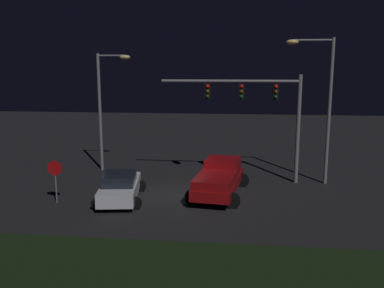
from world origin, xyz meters
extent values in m
plane|color=black|center=(0.00, 0.00, 0.00)|extent=(80.00, 80.00, 0.00)
cube|color=black|center=(0.00, -9.84, 0.05)|extent=(25.12, 6.77, 0.10)
cube|color=maroon|center=(2.06, 0.03, 0.68)|extent=(2.73, 5.63, 0.55)
cube|color=maroon|center=(2.22, 1.21, 1.38)|extent=(2.09, 2.14, 0.85)
cube|color=black|center=(2.22, 1.21, 1.50)|extent=(1.95, 1.75, 0.51)
cube|color=maroon|center=(1.91, -1.04, 1.18)|extent=(2.32, 3.26, 0.45)
cylinder|color=black|center=(1.31, 2.10, 0.40)|extent=(0.80, 0.22, 0.80)
cylinder|color=black|center=(3.35, 1.81, 0.40)|extent=(0.80, 0.22, 0.80)
cylinder|color=black|center=(0.77, -1.75, 0.40)|extent=(0.80, 0.22, 0.80)
cylinder|color=black|center=(2.81, -2.04, 0.40)|extent=(0.80, 0.22, 0.80)
cube|color=silver|center=(-3.08, -1.35, 0.61)|extent=(2.43, 4.62, 0.70)
cube|color=black|center=(-3.04, -1.60, 1.23)|extent=(1.88, 2.21, 0.55)
cylinder|color=black|center=(-4.21, -0.01, 0.32)|extent=(0.64, 0.22, 0.64)
cylinder|color=black|center=(-2.39, 0.26, 0.32)|extent=(0.64, 0.22, 0.64)
cylinder|color=black|center=(-3.77, -2.97, 0.32)|extent=(0.64, 0.22, 0.64)
cylinder|color=black|center=(-1.95, -2.70, 0.32)|extent=(0.64, 0.22, 0.64)
cylinder|color=slate|center=(6.60, 3.11, 3.25)|extent=(0.24, 0.24, 6.50)
cylinder|color=slate|center=(2.50, 3.11, 6.10)|extent=(8.20, 0.18, 0.18)
cube|color=black|center=(5.20, 3.11, 5.50)|extent=(0.32, 0.44, 0.95)
sphere|color=red|center=(5.20, 2.88, 5.80)|extent=(0.22, 0.22, 0.22)
sphere|color=#59380A|center=(5.20, 2.88, 5.50)|extent=(0.22, 0.22, 0.22)
sphere|color=#0C4719|center=(5.20, 2.88, 5.20)|extent=(0.22, 0.22, 0.22)
cube|color=black|center=(3.20, 3.11, 5.50)|extent=(0.32, 0.44, 0.95)
sphere|color=red|center=(3.20, 2.88, 5.80)|extent=(0.22, 0.22, 0.22)
sphere|color=#59380A|center=(3.20, 2.88, 5.50)|extent=(0.22, 0.22, 0.22)
sphere|color=#0C4719|center=(3.20, 2.88, 5.20)|extent=(0.22, 0.22, 0.22)
cube|color=black|center=(1.20, 3.11, 5.50)|extent=(0.32, 0.44, 0.95)
sphere|color=red|center=(1.20, 2.88, 5.80)|extent=(0.22, 0.22, 0.22)
sphere|color=#59380A|center=(1.20, 2.88, 5.50)|extent=(0.22, 0.22, 0.22)
sphere|color=#0C4719|center=(1.20, 2.88, 5.20)|extent=(0.22, 0.22, 0.22)
cylinder|color=slate|center=(-6.14, 4.87, 3.90)|extent=(0.20, 0.20, 7.80)
cylinder|color=slate|center=(-5.23, 4.87, 7.65)|extent=(1.81, 0.12, 0.12)
ellipsoid|color=#F9CC72|center=(-4.33, 4.87, 7.55)|extent=(0.70, 0.44, 0.30)
cylinder|color=slate|center=(8.33, 3.06, 4.29)|extent=(0.20, 0.20, 8.58)
cylinder|color=slate|center=(7.18, 3.06, 8.43)|extent=(2.29, 0.12, 0.12)
ellipsoid|color=#F9CC72|center=(6.04, 3.06, 8.33)|extent=(0.70, 0.44, 0.30)
cylinder|color=slate|center=(-6.24, -2.15, 1.10)|extent=(0.07, 0.07, 2.20)
cylinder|color=#B20C0F|center=(-6.24, -2.18, 1.85)|extent=(0.76, 0.03, 0.76)
camera|label=1|loc=(2.93, -21.67, 6.91)|focal=38.49mm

